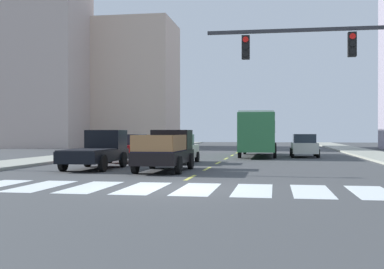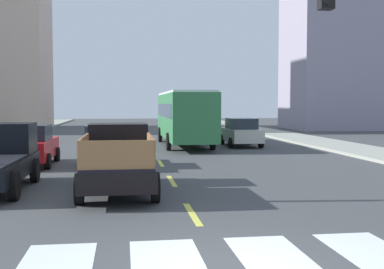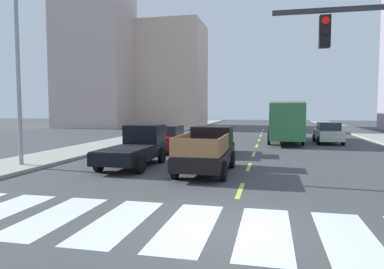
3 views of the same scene
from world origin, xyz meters
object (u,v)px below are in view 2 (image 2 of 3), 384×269
at_px(sedan_near_left, 241,132).
at_px(sedan_far, 30,145).
at_px(pickup_stakebed, 118,159).
at_px(city_bus, 184,114).
at_px(sedan_mid, 106,146).

bearing_deg(sedan_near_left, sedan_far, -144.53).
xyz_separation_m(pickup_stakebed, city_bus, (3.89, 15.34, 1.02)).
bearing_deg(pickup_stakebed, city_bus, 73.76).
xyz_separation_m(pickup_stakebed, sedan_far, (-3.73, 6.49, -0.08)).
relative_size(city_bus, sedan_near_left, 2.45).
distance_m(city_bus, sedan_near_left, 3.66).
relative_size(sedan_mid, sedan_far, 1.00).
distance_m(pickup_stakebed, city_bus, 15.86).
bearing_deg(city_bus, sedan_near_left, -14.53).
xyz_separation_m(sedan_mid, sedan_near_left, (7.84, 8.70, 0.00)).
height_order(pickup_stakebed, sedan_far, pickup_stakebed).
distance_m(sedan_near_left, sedan_far, 13.64).
bearing_deg(sedan_far, sedan_mid, -12.09).
height_order(pickup_stakebed, sedan_near_left, pickup_stakebed).
bearing_deg(pickup_stakebed, sedan_near_left, 61.34).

